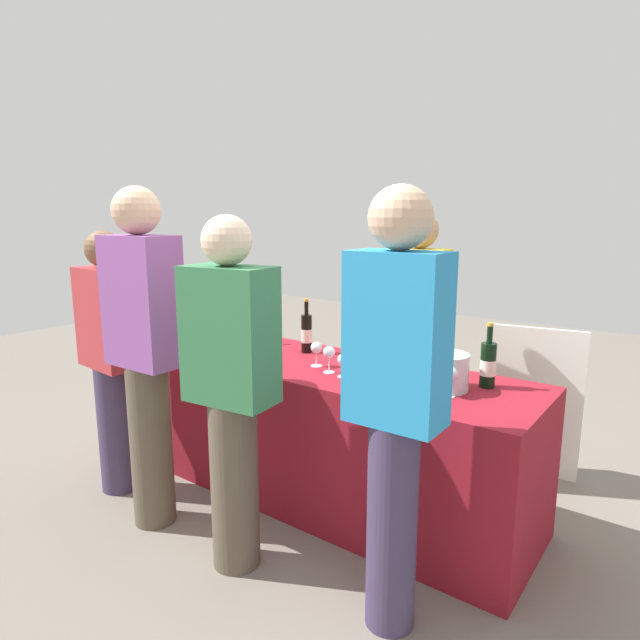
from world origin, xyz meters
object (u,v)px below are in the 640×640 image
(wine_bottle_6, at_px, (488,364))
(menu_board, at_px, (531,401))
(wine_bottle_0, at_px, (218,319))
(guest_2, at_px, (231,385))
(wine_glass_5, at_px, (450,375))
(wine_bottle_3, at_px, (307,333))
(wine_bottle_4, at_px, (362,345))
(wine_glass_4, at_px, (394,368))
(wine_glass_2, at_px, (329,353))
(wine_bottle_2, at_px, (247,326))
(guest_1, at_px, (145,346))
(wine_bottle_5, at_px, (396,351))
(wine_glass_0, at_px, (232,339))
(guest_0, at_px, (112,355))
(guest_3, at_px, (396,395))
(ice_bucket, at_px, (445,371))
(server_pouring, at_px, (417,332))
(wine_glass_3, at_px, (343,361))
(wine_bottle_1, at_px, (238,322))
(wine_glass_1, at_px, (316,349))

(wine_bottle_6, height_order, menu_board, wine_bottle_6)
(wine_bottle_0, xyz_separation_m, guest_2, (1.06, -0.91, -0.03))
(wine_glass_5, relative_size, menu_board, 0.15)
(wine_bottle_3, distance_m, wine_bottle_4, 0.42)
(guest_2, bearing_deg, wine_glass_4, 46.63)
(wine_glass_2, height_order, wine_glass_5, same)
(wine_bottle_2, bearing_deg, guest_1, -81.14)
(wine_bottle_5, bearing_deg, wine_glass_0, -161.29)
(wine_bottle_2, distance_m, guest_0, 0.85)
(wine_bottle_5, relative_size, menu_board, 0.34)
(wine_bottle_3, relative_size, guest_3, 0.19)
(wine_bottle_3, xyz_separation_m, wine_bottle_5, (0.64, -0.04, -0.00))
(wine_glass_2, bearing_deg, wine_bottle_6, 19.13)
(guest_2, distance_m, menu_board, 1.99)
(ice_bucket, xyz_separation_m, server_pouring, (-0.45, 0.60, 0.03))
(wine_glass_0, relative_size, wine_glass_3, 1.20)
(wine_glass_3, height_order, ice_bucket, ice_bucket)
(wine_glass_2, height_order, guest_1, guest_1)
(wine_bottle_1, xyz_separation_m, wine_bottle_5, (1.23, -0.06, 0.00))
(wine_bottle_4, bearing_deg, wine_glass_2, -104.67)
(wine_bottle_0, bearing_deg, wine_bottle_5, -1.74)
(wine_bottle_4, relative_size, server_pouring, 0.20)
(guest_2, relative_size, menu_board, 1.72)
(wine_glass_5, distance_m, server_pouring, 0.86)
(menu_board, bearing_deg, wine_glass_4, -116.54)
(server_pouring, bearing_deg, wine_bottle_3, 37.12)
(wine_bottle_5, distance_m, wine_glass_2, 0.36)
(wine_bottle_4, xyz_separation_m, wine_glass_4, (0.33, -0.23, -0.02))
(wine_bottle_4, relative_size, menu_board, 0.35)
(wine_glass_0, xyz_separation_m, wine_glass_1, (0.51, 0.14, -0.01))
(wine_bottle_3, relative_size, wine_glass_3, 2.67)
(wine_bottle_5, xyz_separation_m, wine_glass_4, (0.12, -0.23, -0.02))
(wine_glass_3, bearing_deg, wine_glass_1, 161.25)
(wine_glass_2, distance_m, guest_0, 1.28)
(wine_glass_4, bearing_deg, wine_glass_0, -175.68)
(wine_glass_2, xyz_separation_m, guest_2, (-0.08, -0.63, -0.02))
(guest_3, bearing_deg, guest_1, -176.88)
(wine_glass_0, relative_size, guest_0, 0.10)
(wine_bottle_0, height_order, wine_glass_2, wine_bottle_0)
(wine_bottle_5, height_order, guest_1, guest_1)
(wine_bottle_0, height_order, wine_glass_0, wine_bottle_0)
(wine_bottle_2, xyz_separation_m, wine_glass_0, (0.19, -0.32, -0.01))
(server_pouring, height_order, guest_2, server_pouring)
(wine_bottle_4, bearing_deg, ice_bucket, -12.44)
(guest_0, bearing_deg, wine_bottle_6, 27.70)
(wine_glass_5, relative_size, guest_1, 0.08)
(ice_bucket, xyz_separation_m, guest_3, (0.09, -0.65, 0.08))
(wine_bottle_0, distance_m, wine_glass_1, 1.03)
(wine_bottle_6, xyz_separation_m, guest_0, (-1.91, -0.80, -0.08))
(wine_bottle_5, bearing_deg, guest_2, -112.36)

